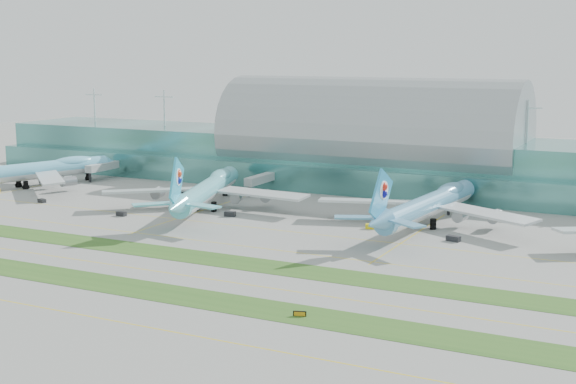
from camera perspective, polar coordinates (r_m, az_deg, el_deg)
The scene contains 17 objects.
ground at distance 210.03m, azimuth -6.74°, elevation -4.75°, with size 700.00×700.00×0.00m, color gray.
terminal at distance 321.00m, azimuth 5.91°, elevation 2.96°, with size 340.00×69.10×36.00m.
grass_strip_near at distance 188.16m, azimuth -11.45°, elevation -6.61°, with size 420.00×12.00×0.08m, color #2D591E.
grass_strip_far at distance 211.64m, azimuth -6.45°, elevation -4.62°, with size 420.00×12.00×0.08m, color #2D591E.
taxiline_a at distance 173.63m, azimuth -15.54°, elevation -8.21°, with size 420.00×0.35×0.01m, color yellow.
taxiline_b at distance 198.91m, azimuth -8.96°, elevation -5.64°, with size 420.00×0.35×0.01m, color yellow.
taxiline_c at distance 224.80m, azimuth -4.23°, elevation -3.72°, with size 420.00×0.35×0.01m, color yellow.
taxiline_d at distance 243.45m, azimuth -1.58°, elevation -2.63°, with size 420.00×0.35×0.01m, color yellow.
airliner_a at distance 333.44m, azimuth -17.72°, elevation 1.51°, with size 66.46×77.36×22.04m.
airliner_b at distance 274.82m, azimuth -5.73°, elevation 0.25°, with size 68.78×79.81×22.54m.
airliner_c at distance 250.89m, azimuth 10.03°, elevation -0.81°, with size 70.94×80.82×22.23m.
gse_b at distance 298.33m, azimuth -17.10°, elevation -0.60°, with size 2.92×1.78×1.33m, color black.
gse_c at distance 267.72m, azimuth -11.77°, elevation -1.52°, with size 3.29×1.73×1.48m, color black.
gse_d at distance 262.06m, azimuth -4.14°, elevation -1.57°, with size 3.65×1.74×1.63m, color black.
gse_e at distance 244.53m, azimuth 5.90°, elevation -2.45°, with size 3.11×1.68×1.49m, color yellow.
gse_f at distance 232.28m, azimuth 11.67°, elevation -3.26°, with size 3.91×1.84×1.57m, color black.
taxiway_sign_east at distance 164.48m, azimuth 0.84°, elevation -8.66°, with size 2.68×1.09×1.15m.
Camera 1 is at (112.15, -169.46, 53.09)m, focal length 50.00 mm.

